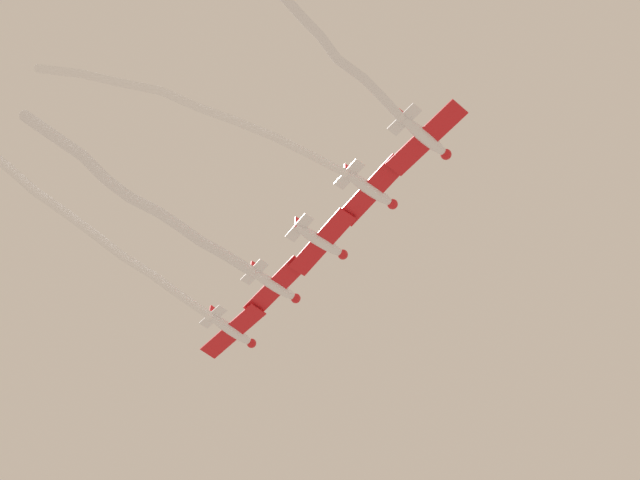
# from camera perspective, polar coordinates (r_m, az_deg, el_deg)

# --- Properties ---
(airplane_lead) EXTENTS (7.63, 5.75, 1.89)m
(airplane_lead) POSITION_cam_1_polar(r_m,az_deg,el_deg) (66.46, 7.21, 6.98)
(airplane_lead) COLOR white
(smoke_trail_lead) EXTENTS (1.62, 21.00, 2.07)m
(smoke_trail_lead) POSITION_cam_1_polar(r_m,az_deg,el_deg) (61.87, -0.61, 14.48)
(smoke_trail_lead) COLOR white
(airplane_left_wing) EXTENTS (7.65, 5.81, 1.89)m
(airplane_left_wing) POSITION_cam_1_polar(r_m,az_deg,el_deg) (68.79, 3.50, 3.46)
(airplane_left_wing) COLOR white
(smoke_trail_left_wing) EXTENTS (12.32, 22.65, 1.39)m
(smoke_trail_left_wing) POSITION_cam_1_polar(r_m,az_deg,el_deg) (65.51, -8.15, 8.59)
(smoke_trail_left_wing) COLOR white
(airplane_right_wing) EXTENTS (7.66, 5.82, 1.89)m
(airplane_right_wing) POSITION_cam_1_polar(r_m,az_deg,el_deg) (71.13, 0.08, -0.10)
(airplane_right_wing) COLOR white
(airplane_slot) EXTENTS (7.65, 5.78, 1.89)m
(airplane_slot) POSITION_cam_1_polar(r_m,az_deg,el_deg) (74.44, -3.08, -3.12)
(airplane_slot) COLOR white
(smoke_trail_slot) EXTENTS (4.13, 23.29, 1.70)m
(smoke_trail_slot) POSITION_cam_1_polar(r_m,az_deg,el_deg) (70.75, -11.98, 2.65)
(smoke_trail_slot) COLOR white
(airplane_trail) EXTENTS (7.60, 5.71, 1.89)m
(airplane_trail) POSITION_cam_1_polar(r_m,az_deg,el_deg) (77.70, -6.01, -6.16)
(airplane_trail) COLOR white
(smoke_trail_trail) EXTENTS (2.39, 25.39, 1.27)m
(smoke_trail_trail) POSITION_cam_1_polar(r_m,az_deg,el_deg) (73.26, -14.89, 0.26)
(smoke_trail_trail) COLOR white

